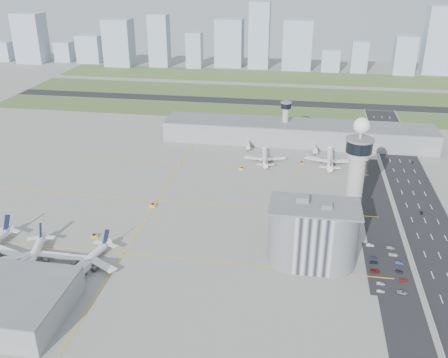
% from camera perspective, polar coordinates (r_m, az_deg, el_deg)
% --- Properties ---
extents(ground, '(1000.00, 1000.00, 0.00)m').
position_cam_1_polar(ground, '(270.64, -1.22, -5.90)').
color(ground, '#99968E').
extents(grass_strip_0, '(480.00, 50.00, 0.08)m').
position_cam_1_polar(grass_strip_0, '(479.12, 1.36, 7.73)').
color(grass_strip_0, '#4F6D33').
rests_on(grass_strip_0, ground).
extents(grass_strip_1, '(480.00, 60.00, 0.08)m').
position_cam_1_polar(grass_strip_1, '(550.86, 2.48, 9.90)').
color(grass_strip_1, '#516630').
rests_on(grass_strip_1, ground).
extents(grass_strip_2, '(480.00, 70.00, 0.08)m').
position_cam_1_polar(grass_strip_2, '(628.22, 3.41, 11.67)').
color(grass_strip_2, '#496932').
rests_on(grass_strip_2, ground).
extents(runway, '(480.00, 22.00, 0.10)m').
position_cam_1_polar(runway, '(514.39, 1.95, 8.88)').
color(runway, black).
rests_on(runway, ground).
extents(highway, '(28.00, 500.00, 0.10)m').
position_cam_1_polar(highway, '(276.35, 23.15, -7.37)').
color(highway, black).
rests_on(highway, ground).
extents(barrier_left, '(0.60, 500.00, 1.20)m').
position_cam_1_polar(barrier_left, '(272.81, 20.31, -7.16)').
color(barrier_left, '#9E9E99').
rests_on(barrier_left, ground).
extents(landside_road, '(18.00, 260.00, 0.08)m').
position_cam_1_polar(landside_road, '(262.56, 18.27, -8.29)').
color(landside_road, black).
rests_on(landside_road, ground).
extents(parking_lot, '(20.00, 44.00, 0.10)m').
position_cam_1_polar(parking_lot, '(252.22, 18.17, -9.71)').
color(parking_lot, black).
rests_on(parking_lot, ground).
extents(taxiway_line_h_0, '(260.00, 0.60, 0.01)m').
position_cam_1_polar(taxiway_line_h_0, '(255.83, -11.41, -8.37)').
color(taxiway_line_h_0, yellow).
rests_on(taxiway_line_h_0, ground).
extents(taxiway_line_h_1, '(260.00, 0.60, 0.01)m').
position_cam_1_polar(taxiway_line_h_1, '(305.06, -7.59, -2.45)').
color(taxiway_line_h_1, yellow).
rests_on(taxiway_line_h_1, ground).
extents(taxiway_line_h_2, '(260.00, 0.60, 0.01)m').
position_cam_1_polar(taxiway_line_h_2, '(357.59, -4.89, 1.80)').
color(taxiway_line_h_2, yellow).
rests_on(taxiway_line_h_2, ground).
extents(taxiway_line_v, '(0.60, 260.00, 0.01)m').
position_cam_1_polar(taxiway_line_v, '(305.06, -7.59, -2.45)').
color(taxiway_line_v, yellow).
rests_on(taxiway_line_v, ground).
extents(control_tower, '(14.00, 14.00, 64.50)m').
position_cam_1_polar(control_tower, '(259.97, 14.85, 0.57)').
color(control_tower, '#ADAAA5').
rests_on(control_tower, ground).
extents(secondary_tower, '(8.60, 8.60, 31.90)m').
position_cam_1_polar(secondary_tower, '(397.87, 7.03, 6.92)').
color(secondary_tower, '#ADAAA5').
rests_on(secondary_tower, ground).
extents(admin_building, '(42.00, 24.00, 33.50)m').
position_cam_1_polar(admin_building, '(240.49, 10.12, -6.26)').
color(admin_building, '#B2B2B7').
rests_on(admin_building, ground).
extents(terminal_pier, '(210.00, 32.00, 15.80)m').
position_cam_1_polar(terminal_pier, '(399.09, 8.38, 5.25)').
color(terminal_pier, gray).
rests_on(terminal_pier, ground).
extents(airplane_near_b, '(44.31, 48.54, 11.40)m').
position_cam_1_polar(airplane_near_b, '(258.14, -21.04, -7.85)').
color(airplane_near_b, white).
rests_on(airplane_near_b, ground).
extents(airplane_near_c, '(41.54, 45.95, 11.03)m').
position_cam_1_polar(airplane_near_c, '(246.82, -15.61, -8.64)').
color(airplane_near_c, white).
rests_on(airplane_near_c, ground).
extents(airplane_far_a, '(34.02, 38.75, 9.99)m').
position_cam_1_polar(airplane_far_a, '(360.37, 4.72, 2.84)').
color(airplane_far_a, white).
rests_on(airplane_far_a, ground).
extents(airplane_far_b, '(37.31, 43.50, 11.90)m').
position_cam_1_polar(airplane_far_b, '(363.06, 12.06, 2.69)').
color(airplane_far_b, white).
rests_on(airplane_far_b, ground).
extents(jet_bridge_near_1, '(5.39, 14.31, 5.70)m').
position_cam_1_polar(jet_bridge_near_1, '(249.60, -23.40, -10.23)').
color(jet_bridge_near_1, silver).
rests_on(jet_bridge_near_1, ground).
extents(jet_bridge_near_2, '(5.39, 14.31, 5.70)m').
position_cam_1_polar(jet_bridge_near_2, '(235.77, -17.10, -11.33)').
color(jet_bridge_near_2, silver).
rests_on(jet_bridge_near_2, ground).
extents(jet_bridge_far_0, '(5.39, 14.31, 5.70)m').
position_cam_1_polar(jet_bridge_far_0, '(387.92, 2.64, 4.13)').
color(jet_bridge_far_0, silver).
rests_on(jet_bridge_far_0, ground).
extents(jet_bridge_far_1, '(5.39, 14.31, 5.70)m').
position_cam_1_polar(jet_bridge_far_1, '(385.74, 10.04, 3.66)').
color(jet_bridge_far_1, silver).
rests_on(jet_bridge_far_1, ground).
extents(tug_1, '(2.21, 3.16, 1.80)m').
position_cam_1_polar(tug_1, '(258.46, -14.09, -8.06)').
color(tug_1, '#CEB607').
rests_on(tug_1, ground).
extents(tug_2, '(4.09, 3.62, 1.98)m').
position_cam_1_polar(tug_2, '(272.53, -14.63, -6.30)').
color(tug_2, gold).
rests_on(tug_2, ground).
extents(tug_3, '(3.55, 2.57, 1.98)m').
position_cam_1_polar(tug_3, '(297.73, -8.14, -2.97)').
color(tug_3, '#FCAE0B').
rests_on(tug_3, ground).
extents(tug_4, '(3.49, 3.04, 1.69)m').
position_cam_1_polar(tug_4, '(345.82, 2.03, 1.22)').
color(tug_4, yellow).
rests_on(tug_4, ground).
extents(tug_5, '(3.04, 3.63, 1.80)m').
position_cam_1_polar(tug_5, '(359.46, 8.86, 1.86)').
color(tug_5, '#D59A02').
rests_on(tug_5, ground).
extents(car_lot_0, '(3.78, 1.93, 1.23)m').
position_cam_1_polar(car_lot_0, '(235.41, 17.46, -12.11)').
color(car_lot_0, silver).
rests_on(car_lot_0, ground).
extents(car_lot_1, '(3.66, 1.41, 1.19)m').
position_cam_1_polar(car_lot_1, '(240.14, 17.47, -11.32)').
color(car_lot_1, '#969698').
rests_on(car_lot_1, ground).
extents(car_lot_2, '(4.42, 2.18, 1.21)m').
position_cam_1_polar(car_lot_2, '(247.86, 16.88, -10.02)').
color(car_lot_2, maroon).
rests_on(car_lot_2, ground).
extents(car_lot_3, '(4.05, 2.18, 1.11)m').
position_cam_1_polar(car_lot_3, '(254.06, 16.75, -9.10)').
color(car_lot_3, black).
rests_on(car_lot_3, ground).
extents(car_lot_4, '(3.24, 1.33, 1.10)m').
position_cam_1_polar(car_lot_4, '(257.79, 16.68, -8.57)').
color(car_lot_4, navy).
rests_on(car_lot_4, ground).
extents(car_lot_5, '(3.94, 1.67, 1.27)m').
position_cam_1_polar(car_lot_5, '(267.24, 16.36, -7.26)').
color(car_lot_5, silver).
rests_on(car_lot_5, ground).
extents(car_lot_6, '(4.86, 2.73, 1.28)m').
position_cam_1_polar(car_lot_6, '(237.54, 19.71, -12.10)').
color(car_lot_6, gray).
rests_on(car_lot_6, ground).
extents(car_lot_7, '(4.01, 2.07, 1.11)m').
position_cam_1_polar(car_lot_7, '(245.60, 19.84, -10.84)').
color(car_lot_7, '#A4230D').
rests_on(car_lot_7, ground).
extents(car_lot_8, '(3.65, 1.88, 1.19)m').
position_cam_1_polar(car_lot_8, '(250.97, 19.39, -9.94)').
color(car_lot_8, black).
rests_on(car_lot_8, ground).
extents(car_lot_9, '(3.92, 1.67, 1.26)m').
position_cam_1_polar(car_lot_9, '(257.33, 19.41, -9.02)').
color(car_lot_9, '#214E81').
rests_on(car_lot_9, ground).
extents(car_lot_10, '(4.63, 2.63, 1.22)m').
position_cam_1_polar(car_lot_10, '(262.73, 18.78, -8.20)').
color(car_lot_10, silver).
rests_on(car_lot_10, ground).
extents(car_lot_11, '(4.35, 2.08, 1.22)m').
position_cam_1_polar(car_lot_11, '(268.11, 18.49, -7.46)').
color(car_lot_11, '#9DA5B1').
rests_on(car_lot_11, ground).
extents(car_hw_1, '(1.88, 4.02, 1.27)m').
position_cam_1_polar(car_hw_1, '(309.11, 21.63, -3.56)').
color(car_hw_1, black).
rests_on(car_hw_1, ground).
extents(car_hw_2, '(2.53, 4.30, 1.12)m').
position_cam_1_polar(car_hw_2, '(381.63, 20.70, 1.82)').
color(car_hw_2, navy).
rests_on(car_hw_2, ground).
extents(car_hw_4, '(1.91, 3.81, 1.24)m').
position_cam_1_polar(car_hw_4, '(436.94, 17.50, 5.04)').
color(car_hw_4, '#90949C').
rests_on(car_hw_4, ground).
extents(skyline_bldg_0, '(24.05, 19.24, 26.50)m').
position_cam_1_polar(skyline_bldg_0, '(785.86, -23.87, 13.23)').
color(skyline_bldg_0, '#9EADC1').
rests_on(skyline_bldg_0, ground).
extents(skyline_bldg_1, '(37.63, 30.10, 65.60)m').
position_cam_1_polar(skyline_bldg_1, '(755.49, -21.21, 14.79)').
color(skyline_bldg_1, '#9EADC1').
rests_on(skyline_bldg_1, ground).
extents(skyline_bldg_2, '(22.81, 18.25, 26.79)m').
position_cam_1_polar(skyline_bldg_2, '(750.44, -17.80, 13.69)').
color(skyline_bldg_2, '#9EADC1').
rests_on(skyline_bldg_2, ground).
extents(skyline_bldg_3, '(32.30, 25.84, 36.93)m').
position_cam_1_polar(skyline_bldg_3, '(734.23, -15.02, 14.20)').
color(skyline_bldg_3, '#9EADC1').
rests_on(skyline_bldg_3, ground).
extents(skyline_bldg_4, '(35.81, 28.65, 60.36)m').
position_cam_1_polar(skyline_bldg_4, '(699.41, -11.93, 15.00)').
color(skyline_bldg_4, '#9EADC1').
rests_on(skyline_bldg_4, ground).
extents(skyline_bldg_5, '(25.49, 20.39, 66.89)m').
position_cam_1_polar(skyline_bldg_5, '(685.74, -7.41, 15.41)').
color(skyline_bldg_5, '#9EADC1').
rests_on(skyline_bldg_5, ground).
extents(skyline_bldg_6, '(20.04, 16.03, 45.20)m').
position_cam_1_polar(skyline_bldg_6, '(673.90, -3.41, 14.47)').
color(skyline_bldg_6, '#9EADC1').
rests_on(skyline_bldg_6, ground).
extents(skyline_bldg_7, '(35.76, 28.61, 61.22)m').
position_cam_1_polar(skyline_bldg_7, '(683.05, 0.61, 15.33)').
color(skyline_bldg_7, '#9EADC1').
rests_on(skyline_bldg_7, ground).
extents(skyline_bldg_8, '(26.33, 21.06, 83.39)m').
position_cam_1_polar(skyline_bldg_8, '(671.27, 4.05, 16.07)').
color(skyline_bldg_8, '#9EADC1').
rests_on(skyline_bldg_8, ground).
extents(skyline_bldg_9, '(36.96, 29.57, 62.11)m').
position_cam_1_polar(skyline_bldg_9, '(670.75, 8.41, 14.96)').
color(skyline_bldg_9, '#9EADC1').
rests_on(skyline_bldg_9, ground).
extents(skyline_bldg_10, '(23.01, 18.41, 27.75)m').
position_cam_1_polar(skyline_bldg_10, '(665.66, 12.09, 13.12)').
color(skyline_bldg_10, '#9EADC1').
rests_on(skyline_bldg_10, ground).
extents(skyline_bldg_11, '(20.22, 16.18, 38.97)m').
position_cam_1_polar(skyline_bldg_11, '(666.78, 15.21, 13.33)').
color(skyline_bldg_11, '#9EADC1').
rests_on(skyline_bldg_11, ground).
extents(skyline_bldg_12, '(26.14, 20.92, 46.89)m').
position_cam_1_polar(skyline_bldg_12, '(671.47, 19.95, 13.16)').
color(skyline_bldg_12, '#9EADC1').
rests_on(skyline_bldg_12, ground).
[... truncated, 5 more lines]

